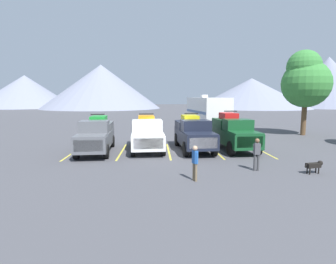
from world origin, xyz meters
The scene contains 16 objects.
ground_plane centered at (0.00, 0.00, 0.00)m, with size 240.00×240.00×0.00m, color #47474C.
pickup_truck_a centered at (-4.91, 0.37, 1.18)m, with size 2.35×5.79×2.53m.
pickup_truck_b centered at (-1.51, 0.94, 1.17)m, with size 2.49×5.55×2.52m.
pickup_truck_c centered at (1.76, 0.74, 1.19)m, with size 2.41×5.68×2.55m.
pickup_truck_d centered at (4.62, 0.75, 1.24)m, with size 2.32×5.36×2.72m.
lot_stripe_a centered at (-6.43, 0.35, 0.00)m, with size 0.12×5.50×0.01m, color gold.
lot_stripe_b centered at (-3.21, 0.35, 0.00)m, with size 0.12×5.50×0.01m, color gold.
lot_stripe_c centered at (0.00, 0.35, 0.00)m, with size 0.12×5.50×0.01m, color gold.
lot_stripe_d centered at (3.21, 0.35, 0.00)m, with size 0.12×5.50×0.01m, color gold.
lot_stripe_e centered at (6.43, 0.35, 0.00)m, with size 0.12×5.50×0.01m, color gold.
camper_trailer_a centered at (4.39, 9.46, 2.07)m, with size 3.38×8.80×3.94m.
person_a centered at (0.84, -6.33, 0.91)m, with size 0.27×0.33×1.59m.
person_b centered at (4.19, -4.81, 0.95)m, with size 0.36×0.23×1.65m.
dog centered at (6.85, -5.44, 0.42)m, with size 1.00×0.42×0.63m.
tree_a centered at (13.46, 7.65, 5.34)m, with size 4.53×4.53×8.13m.
mountain_ridge centered at (7.13, 73.96, 6.73)m, with size 136.78×43.42×17.35m.
Camera 1 is at (-0.88, -17.87, 3.71)m, focal length 28.79 mm.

